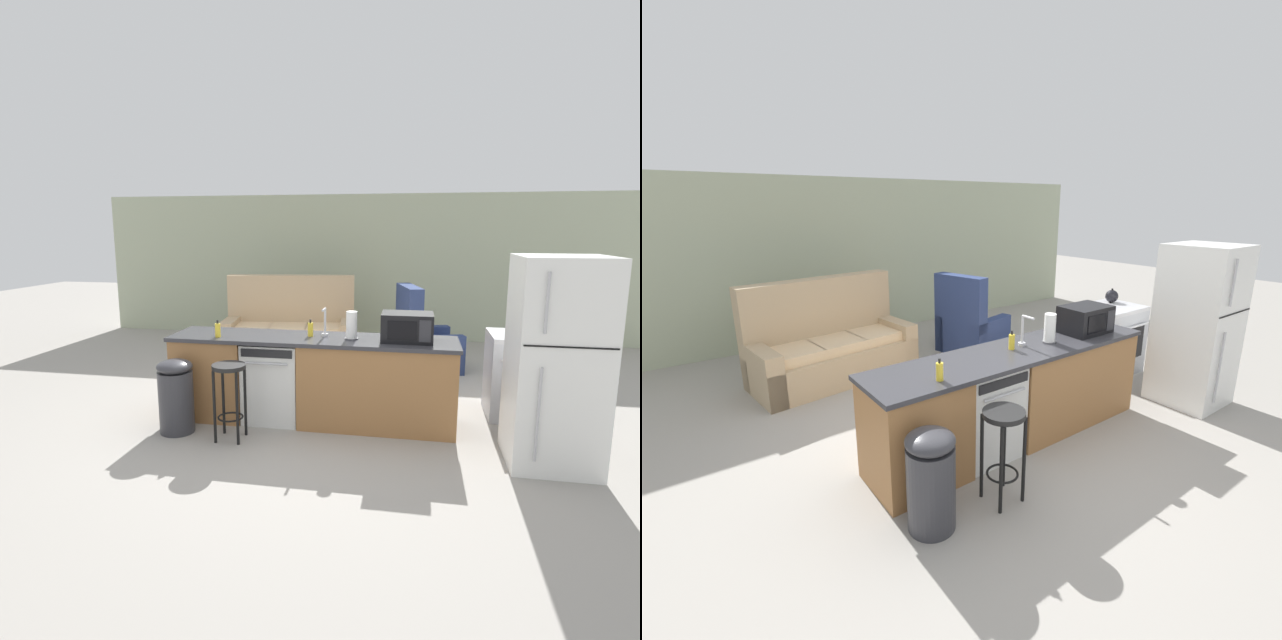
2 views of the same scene
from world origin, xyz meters
TOP-DOWN VIEW (x-y plane):
  - ground_plane at (0.00, 0.00)m, footprint 24.00×24.00m
  - wall_back at (0.30, 4.20)m, footprint 10.00×0.06m
  - kitchen_counter at (0.24, 0.00)m, footprint 2.94×0.66m
  - dishwasher at (-0.25, -0.00)m, footprint 0.58×0.61m
  - stove_range at (2.35, 0.55)m, footprint 0.76×0.68m
  - refrigerator at (2.35, -0.55)m, footprint 0.72×0.73m
  - microwave at (1.11, -0.00)m, footprint 0.50×0.37m
  - sink_faucet at (0.28, 0.05)m, footprint 0.07×0.18m
  - paper_towel_roll at (0.56, -0.02)m, footprint 0.14×0.14m
  - soap_bottle at (0.13, 0.04)m, footprint 0.06×0.06m
  - dish_soap_bottle at (-0.80, -0.18)m, footprint 0.06×0.06m
  - kettle at (2.52, 0.68)m, footprint 0.21×0.17m
  - bar_stool at (-0.52, -0.60)m, footprint 0.32×0.32m
  - trash_bin at (-1.11, -0.53)m, footprint 0.35×0.35m
  - couch at (-0.73, 2.55)m, footprint 2.10×1.15m
  - armchair at (1.30, 2.26)m, footprint 0.98×1.02m

SIDE VIEW (x-z plane):
  - ground_plane at x=0.00m, z-range 0.00..0.00m
  - armchair at x=1.30m, z-range -0.25..0.95m
  - trash_bin at x=-1.11m, z-range 0.01..0.75m
  - couch at x=-0.73m, z-range -0.24..1.03m
  - kitchen_counter at x=0.24m, z-range -0.03..0.87m
  - dishwasher at x=-0.25m, z-range 0.00..0.84m
  - stove_range at x=2.35m, z-range 0.00..0.90m
  - bar_stool at x=-0.52m, z-range 0.17..0.91m
  - refrigerator at x=2.35m, z-range 0.00..1.78m
  - soap_bottle at x=0.13m, z-range 0.88..1.06m
  - dish_soap_bottle at x=-0.80m, z-range 0.88..1.06m
  - kettle at x=2.52m, z-range 0.89..1.08m
  - sink_faucet at x=0.28m, z-range 0.88..1.18m
  - paper_towel_roll at x=0.56m, z-range 0.90..1.18m
  - microwave at x=1.11m, z-range 0.90..1.18m
  - wall_back at x=0.30m, z-range 0.00..2.60m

